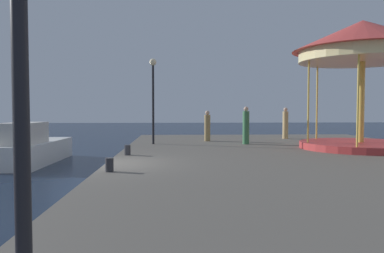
% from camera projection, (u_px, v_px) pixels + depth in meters
% --- Properties ---
extents(ground_plane, '(120.00, 120.00, 0.00)m').
position_uv_depth(ground_plane, '(106.00, 187.00, 12.44)').
color(ground_plane, '#162338').
extents(quay_dock, '(14.69, 27.60, 0.80)m').
position_uv_depth(quay_dock, '(322.00, 173.00, 12.78)').
color(quay_dock, '#5B564F').
rests_on(quay_dock, ground).
extents(motorboat_white, '(2.05, 5.89, 2.00)m').
position_uv_depth(motorboat_white, '(32.00, 148.00, 17.72)').
color(motorboat_white, white).
rests_on(motorboat_white, ground).
extents(carousel, '(6.18, 6.18, 5.81)m').
position_uv_depth(carousel, '(362.00, 53.00, 16.80)').
color(carousel, '#B23333').
rests_on(carousel, quay_dock).
extents(lamp_post_mid_promenade, '(0.36, 0.36, 4.41)m').
position_uv_depth(lamp_post_mid_promenade, '(153.00, 86.00, 19.21)').
color(lamp_post_mid_promenade, black).
rests_on(lamp_post_mid_promenade, quay_dock).
extents(bollard_north, '(0.24, 0.24, 0.40)m').
position_uv_depth(bollard_north, '(109.00, 165.00, 10.73)').
color(bollard_north, '#2D2D33').
rests_on(bollard_north, quay_dock).
extents(bollard_south, '(0.24, 0.24, 0.40)m').
position_uv_depth(bollard_south, '(127.00, 150.00, 14.62)').
color(bollard_south, '#2D2D33').
rests_on(bollard_south, quay_dock).
extents(person_near_carousel, '(0.34, 0.34, 1.94)m').
position_uv_depth(person_near_carousel, '(246.00, 126.00, 19.23)').
color(person_near_carousel, '#387247').
rests_on(person_near_carousel, quay_dock).
extents(person_by_the_water, '(0.34, 0.34, 1.73)m').
position_uv_depth(person_by_the_water, '(207.00, 127.00, 21.08)').
color(person_by_the_water, '#937A4C').
rests_on(person_by_the_water, quay_dock).
extents(person_mid_promenade, '(0.34, 0.34, 1.91)m').
position_uv_depth(person_mid_promenade, '(285.00, 124.00, 22.81)').
color(person_mid_promenade, tan).
rests_on(person_mid_promenade, quay_dock).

